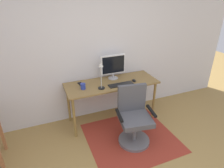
# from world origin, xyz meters

# --- Properties ---
(wall_back) EXTENTS (6.00, 0.10, 2.60)m
(wall_back) POSITION_xyz_m (0.00, 2.20, 1.30)
(wall_back) COLOR silver
(wall_back) RESTS_ON ground
(area_rug) EXTENTS (1.41, 1.29, 0.01)m
(area_rug) POSITION_xyz_m (0.34, 1.21, 0.00)
(area_rug) COLOR maroon
(area_rug) RESTS_ON ground
(desk) EXTENTS (1.62, 0.60, 0.76)m
(desk) POSITION_xyz_m (0.25, 1.83, 0.68)
(desk) COLOR olive
(desk) RESTS_ON ground
(monitor) EXTENTS (0.45, 0.18, 0.44)m
(monitor) POSITION_xyz_m (0.33, 1.99, 1.01)
(monitor) COLOR #B2B2B7
(monitor) RESTS_ON desk
(keyboard) EXTENTS (0.43, 0.13, 0.02)m
(keyboard) POSITION_xyz_m (0.35, 1.68, 0.77)
(keyboard) COLOR black
(keyboard) RESTS_ON desk
(computer_mouse) EXTENTS (0.06, 0.10, 0.03)m
(computer_mouse) POSITION_xyz_m (0.63, 1.73, 0.78)
(computer_mouse) COLOR black
(computer_mouse) RESTS_ON desk
(coffee_cup) EXTENTS (0.08, 0.08, 0.10)m
(coffee_cup) POSITION_xyz_m (-0.28, 1.78, 0.81)
(coffee_cup) COLOR #283A99
(coffee_cup) RESTS_ON desk
(cell_phone) EXTENTS (0.09, 0.15, 0.01)m
(cell_phone) POSITION_xyz_m (-0.28, 1.97, 0.77)
(cell_phone) COLOR black
(cell_phone) RESTS_ON desk
(desk_lamp) EXTENTS (0.11, 0.11, 0.44)m
(desk_lamp) POSITION_xyz_m (0.00, 1.68, 1.03)
(desk_lamp) COLOR black
(desk_lamp) RESTS_ON desk
(office_chair) EXTENTS (0.60, 0.54, 0.93)m
(office_chair) POSITION_xyz_m (0.34, 1.17, 0.39)
(office_chair) COLOR slate
(office_chair) RESTS_ON ground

